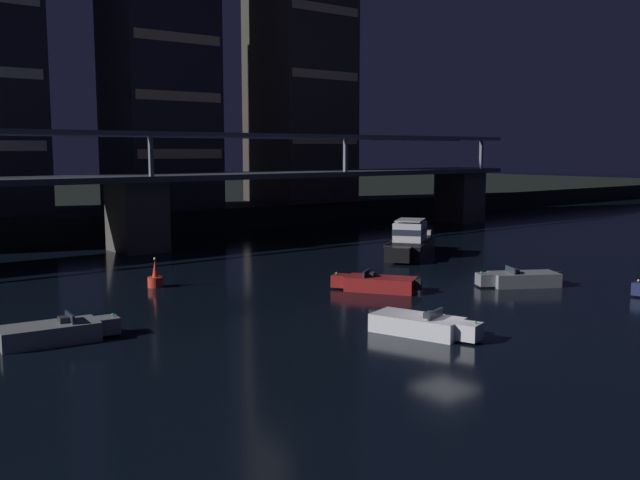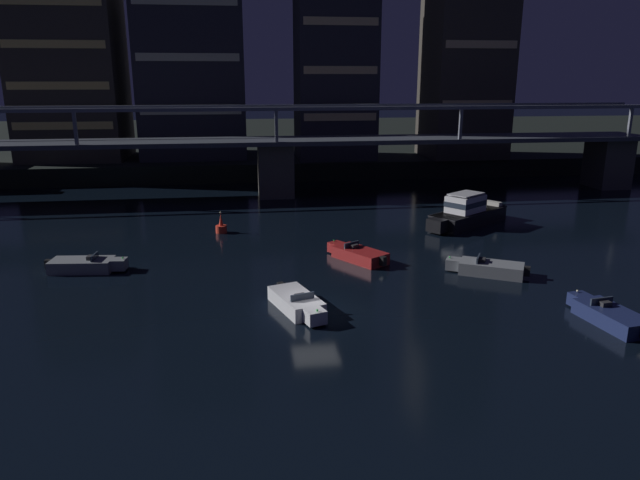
% 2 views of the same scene
% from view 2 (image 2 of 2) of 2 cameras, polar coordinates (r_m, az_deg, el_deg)
% --- Properties ---
extents(ground_plane, '(400.00, 400.00, 0.00)m').
position_cam_2_polar(ground_plane, '(31.47, -0.43, -7.16)').
color(ground_plane, black).
extents(far_riverbank, '(240.00, 80.00, 2.20)m').
position_cam_2_polar(far_riverbank, '(110.03, -5.98, 9.74)').
color(far_riverbank, black).
rests_on(far_riverbank, ground).
extents(river_bridge, '(82.06, 6.40, 9.38)m').
position_cam_2_polar(river_bridge, '(62.01, -4.40, 8.35)').
color(river_bridge, '#4C4944').
rests_on(river_bridge, ground).
extents(tower_west_low, '(12.27, 11.29, 23.32)m').
position_cam_2_polar(tower_west_low, '(80.88, -23.31, 15.47)').
color(tower_west_low, '#38332D').
rests_on(tower_west_low, far_riverbank).
extents(tower_west_tall, '(12.98, 11.62, 31.33)m').
position_cam_2_polar(tower_west_tall, '(79.01, -12.58, 19.26)').
color(tower_west_tall, '#282833').
rests_on(tower_west_tall, far_riverbank).
extents(tower_central, '(9.57, 8.72, 27.68)m').
position_cam_2_polar(tower_central, '(75.76, 1.47, 18.40)').
color(tower_central, '#282833').
rests_on(tower_central, far_riverbank).
extents(tower_east_tall, '(9.59, 9.35, 35.02)m').
position_cam_2_polar(tower_east_tall, '(79.61, 14.34, 20.47)').
color(tower_east_tall, '#38332D').
rests_on(tower_east_tall, far_riverbank).
extents(cabin_cruiser_near_left, '(8.63, 6.99, 2.79)m').
position_cam_2_polar(cabin_cruiser_near_left, '(51.26, 14.14, 2.59)').
color(cabin_cruiser_near_left, black).
rests_on(cabin_cruiser_near_left, ground).
extents(speedboat_near_center, '(5.23, 2.17, 1.16)m').
position_cam_2_polar(speedboat_near_center, '(40.90, -21.95, -2.28)').
color(speedboat_near_center, gray).
rests_on(speedboat_near_center, ground).
extents(speedboat_near_right, '(2.93, 5.14, 1.16)m').
position_cam_2_polar(speedboat_near_right, '(31.75, -2.20, -6.15)').
color(speedboat_near_right, silver).
rests_on(speedboat_near_right, ground).
extents(speedboat_mid_left, '(3.79, 4.79, 1.16)m').
position_cam_2_polar(speedboat_mid_left, '(40.30, 3.71, -1.40)').
color(speedboat_mid_left, maroon).
rests_on(speedboat_mid_left, ground).
extents(speedboat_mid_center, '(4.88, 3.57, 1.16)m').
position_cam_2_polar(speedboat_mid_center, '(38.84, 16.09, -2.66)').
color(speedboat_mid_center, gray).
rests_on(speedboat_mid_center, ground).
extents(speedboat_mid_right, '(2.36, 5.23, 1.16)m').
position_cam_2_polar(speedboat_mid_right, '(33.56, 26.42, -6.63)').
color(speedboat_mid_right, '#19234C').
rests_on(speedboat_mid_right, ground).
extents(channel_buoy, '(0.90, 0.90, 1.76)m').
position_cam_2_polar(channel_buoy, '(47.98, -9.64, 1.26)').
color(channel_buoy, red).
rests_on(channel_buoy, ground).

